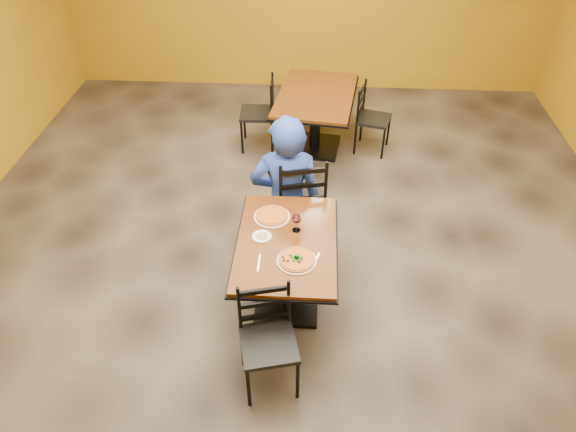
# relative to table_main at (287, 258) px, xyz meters

# --- Properties ---
(floor) EXTENTS (7.00, 8.00, 0.01)m
(floor) POSITION_rel_table_main_xyz_m (0.00, 0.50, -0.56)
(floor) COLOR black
(floor) RESTS_ON ground
(table_main) EXTENTS (0.83, 1.23, 0.75)m
(table_main) POSITION_rel_table_main_xyz_m (0.00, 0.00, 0.00)
(table_main) COLOR #663410
(table_main) RESTS_ON floor
(table_second) EXTENTS (1.09, 1.47, 0.75)m
(table_second) POSITION_rel_table_main_xyz_m (0.18, 2.67, 0.01)
(table_second) COLOR #663410
(table_second) RESTS_ON floor
(chair_main_near) EXTENTS (0.49, 0.49, 0.89)m
(chair_main_near) POSITION_rel_table_main_xyz_m (-0.08, -0.80, -0.11)
(chair_main_near) COLOR black
(chair_main_near) RESTS_ON floor
(chair_main_far) EXTENTS (0.56, 0.56, 1.02)m
(chair_main_far) POSITION_rel_table_main_xyz_m (0.06, 0.92, -0.04)
(chair_main_far) COLOR black
(chair_main_far) RESTS_ON floor
(chair_second_left) EXTENTS (0.43, 0.43, 0.92)m
(chair_second_left) POSITION_rel_table_main_xyz_m (-0.54, 2.67, -0.10)
(chair_second_left) COLOR black
(chair_second_left) RESTS_ON floor
(chair_second_right) EXTENTS (0.48, 0.48, 0.86)m
(chair_second_right) POSITION_rel_table_main_xyz_m (0.91, 2.67, -0.13)
(chair_second_right) COLOR black
(chair_second_right) RESTS_ON floor
(diner) EXTENTS (0.72, 0.50, 1.43)m
(diner) POSITION_rel_table_main_xyz_m (-0.06, 0.84, 0.16)
(diner) COLOR navy
(diner) RESTS_ON floor
(plate_main) EXTENTS (0.31, 0.31, 0.01)m
(plate_main) POSITION_rel_table_main_xyz_m (0.09, -0.23, 0.20)
(plate_main) COLOR white
(plate_main) RESTS_ON table_main
(pizza_main) EXTENTS (0.28, 0.28, 0.02)m
(pizza_main) POSITION_rel_table_main_xyz_m (0.09, -0.23, 0.21)
(pizza_main) COLOR maroon
(pizza_main) RESTS_ON plate_main
(plate_far) EXTENTS (0.31, 0.31, 0.01)m
(plate_far) POSITION_rel_table_main_xyz_m (-0.14, 0.30, 0.20)
(plate_far) COLOR white
(plate_far) RESTS_ON table_main
(pizza_far) EXTENTS (0.28, 0.28, 0.02)m
(pizza_far) POSITION_rel_table_main_xyz_m (-0.14, 0.30, 0.21)
(pizza_far) COLOR orange
(pizza_far) RESTS_ON plate_far
(side_plate) EXTENTS (0.16, 0.16, 0.01)m
(side_plate) POSITION_rel_table_main_xyz_m (-0.21, 0.04, 0.20)
(side_plate) COLOR white
(side_plate) RESTS_ON table_main
(dip) EXTENTS (0.09, 0.09, 0.01)m
(dip) POSITION_rel_table_main_xyz_m (-0.21, 0.04, 0.21)
(dip) COLOR tan
(dip) RESTS_ON side_plate
(wine_glass) EXTENTS (0.08, 0.08, 0.18)m
(wine_glass) POSITION_rel_table_main_xyz_m (0.07, 0.14, 0.28)
(wine_glass) COLOR white
(wine_glass) RESTS_ON table_main
(fork) EXTENTS (0.02, 0.19, 0.00)m
(fork) POSITION_rel_table_main_xyz_m (-0.20, -0.27, 0.20)
(fork) COLOR silver
(fork) RESTS_ON table_main
(knife) EXTENTS (0.08, 0.20, 0.00)m
(knife) POSITION_rel_table_main_xyz_m (0.24, -0.23, 0.20)
(knife) COLOR silver
(knife) RESTS_ON table_main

